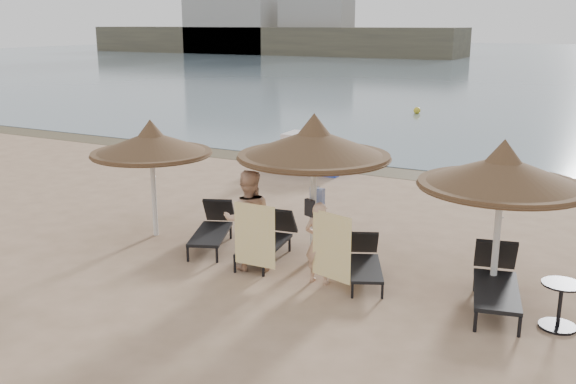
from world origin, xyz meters
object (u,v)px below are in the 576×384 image
at_px(palapa_left, 151,144).
at_px(lounger_near_left, 269,238).
at_px(side_table, 560,307).
at_px(person_right, 319,237).
at_px(lounger_near_right, 365,261).
at_px(pedal_boat, 307,156).
at_px(palapa_center, 314,144).
at_px(person_left, 248,212).
at_px(lounger_far_right, 496,280).
at_px(lounger_far_left, 213,227).
at_px(palapa_right, 502,173).

height_order(palapa_left, lounger_near_left, palapa_left).
xyz_separation_m(side_table, person_right, (-4.04, -0.12, 0.54)).
bearing_deg(person_right, lounger_near_left, -28.50).
distance_m(lounger_near_right, pedal_boat, 9.17).
distance_m(palapa_center, person_left, 1.80).
distance_m(lounger_near_left, side_table, 5.55).
relative_size(lounger_far_right, pedal_boat, 0.87).
relative_size(palapa_left, lounger_far_right, 1.18).
bearing_deg(lounger_far_left, person_left, -52.79).
relative_size(lounger_far_left, lounger_far_right, 0.92).
bearing_deg(palapa_center, side_table, -10.51).
distance_m(palapa_left, lounger_near_left, 3.35).
relative_size(lounger_far_left, lounger_near_right, 1.15).
xyz_separation_m(palapa_center, side_table, (4.63, -0.86, -1.99)).
xyz_separation_m(palapa_left, lounger_far_left, (1.49, 0.08, -1.67)).
xyz_separation_m(palapa_left, person_left, (2.86, -0.73, -0.94)).
relative_size(palapa_left, pedal_boat, 1.02).
relative_size(lounger_near_right, pedal_boat, 0.69).
height_order(lounger_far_left, person_right, person_right).
relative_size(palapa_center, lounger_far_left, 1.45).
bearing_deg(palapa_left, side_table, -4.28).
bearing_deg(person_left, palapa_left, -42.72).
relative_size(lounger_near_left, lounger_near_right, 1.13).
relative_size(palapa_left, palapa_right, 0.94).
distance_m(palapa_center, side_table, 5.12).
distance_m(palapa_center, lounger_far_left, 3.00).
relative_size(palapa_center, person_left, 1.32).
bearing_deg(palapa_center, person_left, -133.26).
height_order(palapa_center, side_table, palapa_center).
height_order(palapa_center, lounger_far_right, palapa_center).
distance_m(lounger_far_left, lounger_near_left, 1.40).
bearing_deg(lounger_far_right, palapa_right, 95.29).
relative_size(palapa_left, lounger_near_left, 1.31).
bearing_deg(lounger_near_right, lounger_far_left, 151.36).
xyz_separation_m(person_left, person_right, (1.50, -0.02, -0.24)).
bearing_deg(palapa_center, palapa_left, -176.49).
xyz_separation_m(palapa_right, side_table, (1.14, -0.75, -1.85)).
xyz_separation_m(palapa_center, person_right, (0.60, -0.98, -1.46)).
height_order(palapa_left, person_left, palapa_left).
bearing_deg(lounger_far_right, side_table, -35.41).
bearing_deg(person_right, person_left, -1.84).
bearing_deg(lounger_near_left, pedal_boat, 102.64).
xyz_separation_m(palapa_left, lounger_near_right, (5.02, -0.17, -1.72)).
xyz_separation_m(palapa_center, pedal_boat, (-3.73, 7.30, -1.91)).
bearing_deg(person_left, person_right, 150.70).
bearing_deg(palapa_right, lounger_far_left, -179.61).
bearing_deg(side_table, palapa_left, 175.72).
relative_size(palapa_right, person_left, 1.24).
xyz_separation_m(person_right, pedal_boat, (-4.32, 8.29, -0.45)).
distance_m(palapa_left, lounger_far_right, 7.55).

